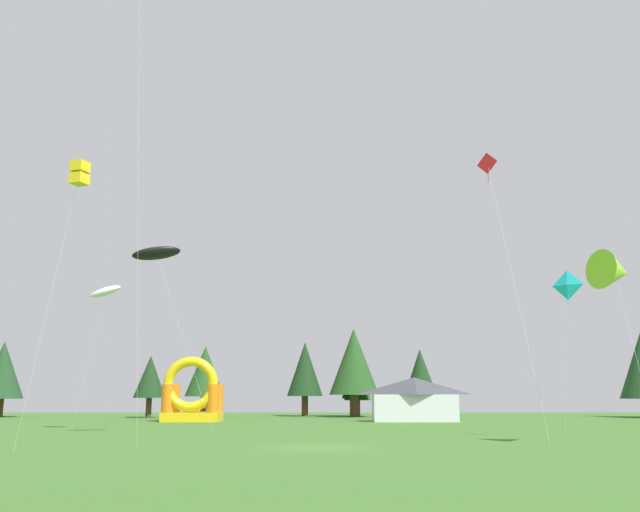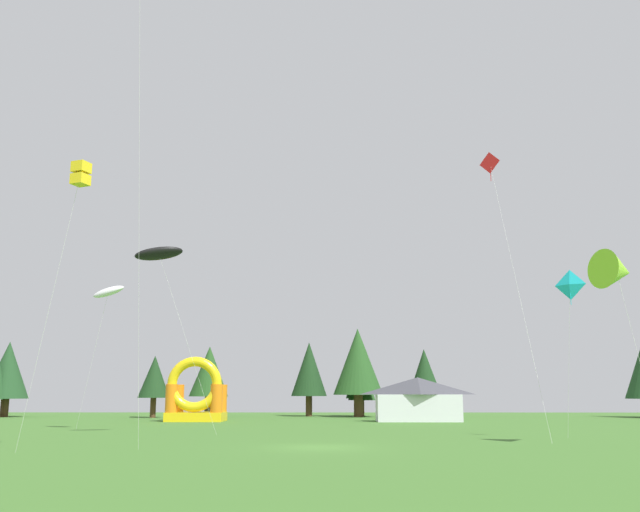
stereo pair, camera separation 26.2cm
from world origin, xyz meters
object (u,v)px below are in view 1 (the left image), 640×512
kite_yellow_box (82,174)px  festival_tent (416,399)px  kite_black_parafoil (159,253)px  kite_lime_delta (617,271)px  kite_cyan_diamond (569,286)px  kite_white_parafoil (108,292)px  kite_red_diamond (491,166)px  inflatable_blue_arch (194,398)px

kite_yellow_box → festival_tent: size_ratio=1.73×
kite_black_parafoil → kite_yellow_box: size_ratio=0.93×
kite_lime_delta → kite_cyan_diamond: (-0.68, 5.02, -0.02)m
kite_lime_delta → kite_black_parafoil: kite_black_parafoil is taller
kite_lime_delta → festival_tent: size_ratio=1.29×
kite_white_parafoil → festival_tent: bearing=32.8°
kite_white_parafoil → kite_yellow_box: bearing=-76.9°
kite_red_diamond → kite_yellow_box: bearing=-147.8°
inflatable_blue_arch → kite_cyan_diamond: bearing=-43.6°
kite_lime_delta → kite_white_parafoil: bearing=154.9°
kite_yellow_box → kite_lime_delta: bearing=9.1°
kite_cyan_diamond → festival_tent: 26.58m
kite_white_parafoil → kite_cyan_diamond: bearing=-17.3°
inflatable_blue_arch → festival_tent: 20.60m
kite_black_parafoil → kite_red_diamond: size_ratio=0.66×
kite_black_parafoil → festival_tent: kite_black_parafoil is taller
kite_cyan_diamond → inflatable_blue_arch: kite_cyan_diamond is taller
kite_white_parafoil → kite_yellow_box: 19.33m
kite_cyan_diamond → kite_yellow_box: bearing=-160.3°
kite_cyan_diamond → inflatable_blue_arch: bearing=136.4°
kite_red_diamond → festival_tent: (-2.85, 19.91, -15.85)m
kite_white_parafoil → kite_yellow_box: kite_yellow_box is taller
festival_tent → inflatable_blue_arch: bearing=179.9°
kite_lime_delta → kite_white_parafoil: 33.97m
inflatable_blue_arch → festival_tent: size_ratio=0.77×
kite_black_parafoil → kite_yellow_box: kite_yellow_box is taller
kite_lime_delta → kite_red_diamond: bearing=109.6°
kite_white_parafoil → kite_red_diamond: 28.61m
kite_white_parafoil → kite_cyan_diamond: kite_white_parafoil is taller
kite_white_parafoil → kite_black_parafoil: bearing=-49.0°
kite_white_parafoil → kite_red_diamond: bearing=-8.9°
kite_white_parafoil → kite_cyan_diamond: 31.51m
kite_black_parafoil → kite_cyan_diamond: bearing=-8.3°
kite_yellow_box → inflatable_blue_arch: (-0.64, 34.32, -10.58)m
kite_yellow_box → festival_tent: bearing=59.8°
kite_lime_delta → kite_white_parafoil: kite_white_parafoil is taller
kite_white_parafoil → kite_cyan_diamond: (30.06, -9.38, -1.07)m
kite_lime_delta → inflatable_blue_arch: size_ratio=1.67×
inflatable_blue_arch → festival_tent: (20.60, -0.03, -0.08)m
inflatable_blue_arch → kite_lime_delta: bearing=-48.1°
kite_lime_delta → kite_yellow_box: size_ratio=0.74×
kite_yellow_box → inflatable_blue_arch: bearing=91.1°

